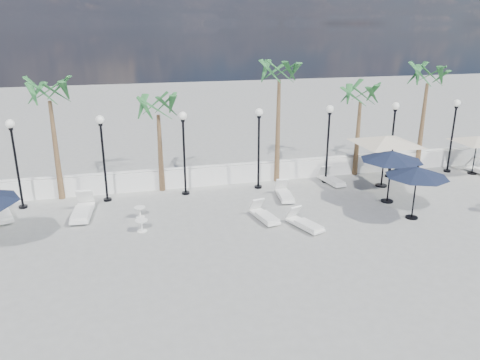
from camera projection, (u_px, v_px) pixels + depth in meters
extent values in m
plane|color=gray|center=(310.00, 247.00, 16.51)|extent=(100.00, 100.00, 0.00)
cube|color=white|center=(253.00, 173.00, 23.27)|extent=(26.00, 0.30, 0.90)
cube|color=white|center=(253.00, 163.00, 23.10)|extent=(26.00, 0.12, 0.08)
cylinder|color=black|center=(23.00, 207.00, 20.03)|extent=(0.36, 0.36, 0.10)
cylinder|color=black|center=(17.00, 169.00, 19.49)|extent=(0.10, 0.10, 3.50)
cylinder|color=black|center=(11.00, 129.00, 18.95)|extent=(0.18, 0.18, 0.10)
sphere|color=white|center=(10.00, 124.00, 18.88)|extent=(0.36, 0.36, 0.36)
cylinder|color=black|center=(108.00, 200.00, 20.84)|extent=(0.36, 0.36, 0.10)
cylinder|color=black|center=(104.00, 163.00, 20.30)|extent=(0.10, 0.10, 3.50)
cylinder|color=black|center=(100.00, 124.00, 19.76)|extent=(0.18, 0.18, 0.10)
sphere|color=white|center=(100.00, 120.00, 19.70)|extent=(0.36, 0.36, 0.36)
cylinder|color=black|center=(186.00, 193.00, 21.66)|extent=(0.36, 0.36, 0.10)
cylinder|color=black|center=(184.00, 158.00, 21.12)|extent=(0.10, 0.10, 3.50)
cylinder|color=black|center=(183.00, 120.00, 20.58)|extent=(0.18, 0.18, 0.10)
sphere|color=white|center=(183.00, 116.00, 20.51)|extent=(0.36, 0.36, 0.36)
cylinder|color=black|center=(258.00, 187.00, 22.47)|extent=(0.36, 0.36, 0.10)
cylinder|color=black|center=(259.00, 153.00, 21.93)|extent=(0.10, 0.10, 3.50)
cylinder|color=black|center=(259.00, 117.00, 21.39)|extent=(0.18, 0.18, 0.10)
sphere|color=white|center=(259.00, 112.00, 21.33)|extent=(0.36, 0.36, 0.36)
cylinder|color=black|center=(325.00, 181.00, 23.29)|extent=(0.36, 0.36, 0.10)
cylinder|color=black|center=(328.00, 148.00, 22.75)|extent=(0.10, 0.10, 3.50)
cylinder|color=black|center=(330.00, 113.00, 22.21)|extent=(0.18, 0.18, 0.10)
sphere|color=white|center=(330.00, 109.00, 22.14)|extent=(0.36, 0.36, 0.36)
cylinder|color=black|center=(388.00, 176.00, 24.10)|extent=(0.36, 0.36, 0.10)
cylinder|color=black|center=(392.00, 144.00, 23.56)|extent=(0.10, 0.10, 3.50)
cylinder|color=black|center=(395.00, 110.00, 23.02)|extent=(0.18, 0.18, 0.10)
sphere|color=white|center=(396.00, 106.00, 22.96)|extent=(0.36, 0.36, 0.36)
cylinder|color=black|center=(447.00, 171.00, 24.92)|extent=(0.36, 0.36, 0.10)
cylinder|color=black|center=(452.00, 140.00, 24.38)|extent=(0.10, 0.10, 3.50)
cylinder|color=black|center=(456.00, 107.00, 23.84)|extent=(0.18, 0.18, 0.10)
sphere|color=white|center=(457.00, 103.00, 23.77)|extent=(0.36, 0.36, 0.36)
cone|color=brown|center=(56.00, 151.00, 20.43)|extent=(0.28, 0.28, 4.40)
cone|color=brown|center=(160.00, 153.00, 21.60)|extent=(0.28, 0.28, 3.60)
cone|color=brown|center=(278.00, 132.00, 22.71)|extent=(0.28, 0.28, 5.00)
cone|color=brown|center=(357.00, 139.00, 23.90)|extent=(0.28, 0.28, 3.80)
cone|color=brown|center=(422.00, 128.00, 24.64)|extent=(0.28, 0.28, 4.60)
cube|color=white|center=(1.00, 215.00, 18.92)|extent=(1.29, 2.09, 0.11)
cube|color=white|center=(2.00, 214.00, 18.67)|extent=(1.04, 1.47, 0.11)
cube|color=white|center=(83.00, 213.00, 19.05)|extent=(0.90, 2.18, 0.11)
cube|color=white|center=(81.00, 213.00, 18.74)|extent=(0.79, 1.49, 0.11)
cube|color=white|center=(85.00, 196.00, 19.73)|extent=(0.71, 0.56, 0.66)
cube|color=white|center=(285.00, 196.00, 21.03)|extent=(0.82, 1.81, 0.09)
cube|color=white|center=(286.00, 195.00, 20.78)|extent=(0.70, 1.25, 0.09)
cube|color=white|center=(282.00, 183.00, 21.59)|extent=(0.60, 0.48, 0.55)
cube|color=white|center=(264.00, 217.00, 18.74)|extent=(0.88, 1.76, 0.09)
cube|color=white|center=(267.00, 217.00, 18.51)|extent=(0.74, 1.22, 0.09)
cube|color=white|center=(257.00, 204.00, 19.22)|extent=(0.60, 0.49, 0.53)
cube|color=white|center=(305.00, 225.00, 18.00)|extent=(1.10, 1.78, 0.09)
cube|color=white|center=(309.00, 225.00, 17.79)|extent=(0.88, 1.25, 0.09)
cube|color=white|center=(294.00, 211.00, 18.43)|extent=(0.63, 0.55, 0.53)
cube|color=white|center=(331.00, 181.00, 23.02)|extent=(0.83, 1.82, 0.09)
cube|color=white|center=(334.00, 180.00, 22.78)|extent=(0.71, 1.25, 0.09)
cube|color=white|center=(324.00, 170.00, 23.54)|extent=(0.60, 0.49, 0.55)
cube|color=white|center=(473.00, 161.00, 24.90)|extent=(0.68, 0.56, 0.60)
cylinder|color=white|center=(142.00, 231.00, 17.78)|extent=(0.37, 0.37, 0.03)
cylinder|color=white|center=(142.00, 226.00, 17.71)|extent=(0.06, 0.06, 0.44)
cylinder|color=white|center=(141.00, 220.00, 17.64)|extent=(0.48, 0.48, 0.03)
cylinder|color=white|center=(140.00, 217.00, 19.06)|extent=(0.35, 0.35, 0.03)
cylinder|color=white|center=(140.00, 212.00, 19.00)|extent=(0.05, 0.05, 0.42)
cylinder|color=white|center=(140.00, 207.00, 18.93)|extent=(0.46, 0.46, 0.03)
cylinder|color=black|center=(412.00, 217.00, 18.99)|extent=(0.50, 0.50, 0.05)
cylinder|color=black|center=(415.00, 193.00, 18.66)|extent=(0.06, 0.06, 2.13)
cone|color=black|center=(417.00, 172.00, 18.38)|extent=(2.48, 2.48, 0.40)
sphere|color=black|center=(418.00, 166.00, 18.30)|extent=(0.07, 0.07, 0.07)
cylinder|color=black|center=(387.00, 201.00, 20.73)|extent=(0.53, 0.53, 0.06)
cylinder|color=black|center=(390.00, 177.00, 20.38)|extent=(0.07, 0.07, 2.29)
cone|color=black|center=(392.00, 156.00, 20.07)|extent=(2.67, 2.67, 0.43)
sphere|color=black|center=(392.00, 150.00, 19.99)|extent=(0.08, 0.08, 0.08)
cylinder|color=black|center=(381.00, 185.00, 22.72)|extent=(0.56, 0.56, 0.06)
cylinder|color=black|center=(384.00, 162.00, 22.34)|extent=(0.08, 0.08, 2.47)
pyramid|color=beige|center=(386.00, 136.00, 21.94)|extent=(5.47, 5.47, 0.38)
cylinder|color=black|center=(472.00, 173.00, 24.59)|extent=(0.46, 0.46, 0.05)
cylinder|color=black|center=(475.00, 155.00, 24.28)|extent=(0.06, 0.06, 2.01)
pyramid|color=beige|center=(478.00, 136.00, 23.96)|extent=(4.36, 4.36, 0.31)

